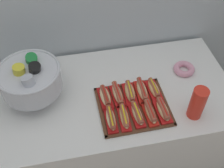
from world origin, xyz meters
The scene contains 16 objects.
ground_plane centered at (0.00, 0.00, 0.00)m, with size 10.00×10.00×0.00m, color #7A6B5B.
buffet_table centered at (0.00, 0.00, 0.40)m, with size 1.58×0.79×0.77m.
serving_tray centered at (0.13, -0.14, 0.77)m, with size 0.41×0.36×0.01m.
hot_dog_0 centered at (-0.02, -0.22, 0.80)m, with size 0.06×0.17×0.06m.
hot_dog_1 centered at (0.06, -0.22, 0.80)m, with size 0.06×0.18×0.06m.
hot_dog_2 centered at (0.13, -0.22, 0.80)m, with size 0.07×0.16×0.06m.
hot_dog_3 centered at (0.21, -0.22, 0.80)m, with size 0.06×0.17×0.06m.
hot_dog_4 centered at (0.28, -0.22, 0.80)m, with size 0.07×0.17×0.06m.
hot_dog_5 centered at (-0.02, -0.06, 0.80)m, with size 0.08×0.17×0.06m.
hot_dog_6 centered at (0.06, -0.05, 0.80)m, with size 0.07×0.18×0.06m.
hot_dog_7 centered at (0.13, -0.05, 0.80)m, with size 0.07×0.18×0.06m.
hot_dog_8 centered at (0.21, -0.05, 0.80)m, with size 0.07×0.18×0.06m.
hot_dog_9 centered at (0.28, -0.05, 0.80)m, with size 0.07×0.17×0.06m.
punch_bowl centered at (-0.42, 0.05, 0.92)m, with size 0.36×0.36×0.27m.
cup_stack centered at (0.46, -0.26, 0.87)m, with size 0.08×0.08×0.21m.
donut centered at (0.53, 0.09, 0.79)m, with size 0.14×0.14×0.04m.
Camera 1 is at (-0.18, -1.09, 2.07)m, focal length 44.77 mm.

